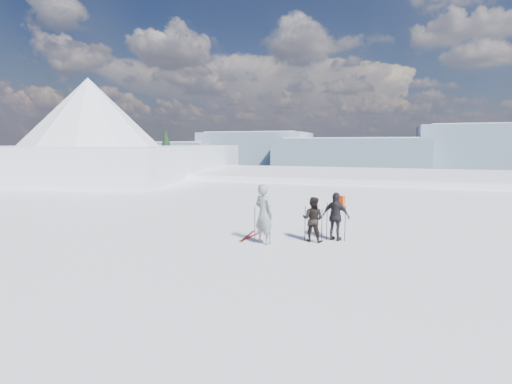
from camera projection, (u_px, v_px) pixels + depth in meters
lake_basin at (360, 243)px, 39.38m from camera, size 820.00×820.00×71.62m
far_mountain_range at (418, 153)px, 429.32m from camera, size 770.00×110.00×53.00m
near_ridge at (127, 201)px, 46.85m from camera, size 31.37×35.68×25.62m
skier_grey at (264, 214)px, 13.18m from camera, size 0.87×0.76×2.00m
skier_dark at (313, 219)px, 13.49m from camera, size 0.81×0.66×1.53m
skier_pack at (336, 217)px, 13.61m from camera, size 1.05×0.66×1.66m
backpack at (340, 185)px, 13.69m from camera, size 0.40×0.29×0.49m
ski_poles at (304, 224)px, 13.41m from camera, size 2.85×1.24×1.31m
skis_loose at (250, 236)px, 14.26m from camera, size 0.42×1.70×0.03m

